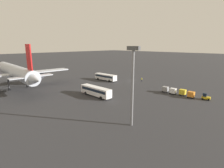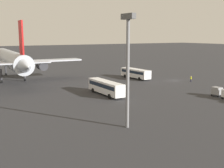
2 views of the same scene
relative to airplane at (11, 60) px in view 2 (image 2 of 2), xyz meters
The scene contains 7 objects.
ground_plane 48.43m from the airplane, 119.00° to the right, with size 600.00×600.00×0.00m, color #2D2D30.
airplane is the anchor object (origin of this frame).
shuttle_bus_near 37.17m from the airplane, 112.26° to the right, with size 11.99×3.48×3.00m.
shuttle_bus_far 33.66m from the airplane, 154.62° to the right, with size 12.53×2.95×3.16m.
worker_person 52.36m from the airplane, 121.81° to the right, with size 0.38×0.38×1.74m.
cargo_cart_grey 56.43m from the airplane, 141.89° to the right, with size 2.06×1.76×2.06m.
light_pole 52.14m from the airplane, behind, with size 2.80×0.70×16.41m.
Camera 2 is at (-61.38, 58.57, 13.49)m, focal length 45.00 mm.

